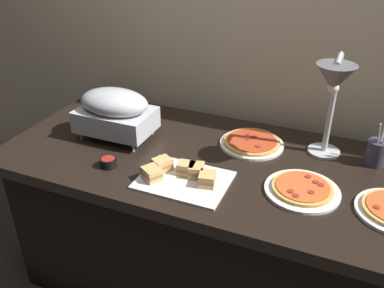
{
  "coord_description": "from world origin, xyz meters",
  "views": [
    {
      "loc": [
        0.5,
        -1.44,
        1.68
      ],
      "look_at": [
        -0.11,
        0.0,
        0.81
      ],
      "focal_mm": 38.45,
      "sensor_mm": 36.0,
      "label": 1
    }
  ],
  "objects_px": {
    "pizza_plate_front": "(302,189)",
    "utensil_holder": "(377,152)",
    "sandwich_platter": "(182,175)",
    "pizza_plate_center": "(252,143)",
    "sauce_cup_near": "(108,162)",
    "chafing_dish": "(115,111)",
    "heat_lamp": "(334,87)"
  },
  "relations": [
    {
      "from": "pizza_plate_front",
      "to": "heat_lamp",
      "type": "bearing_deg",
      "value": 80.84
    },
    {
      "from": "pizza_plate_center",
      "to": "chafing_dish",
      "type": "bearing_deg",
      "value": -164.42
    },
    {
      "from": "pizza_plate_center",
      "to": "sandwich_platter",
      "type": "distance_m",
      "value": 0.42
    },
    {
      "from": "pizza_plate_front",
      "to": "sandwich_platter",
      "type": "xyz_separation_m",
      "value": [
        -0.45,
        -0.1,
        0.01
      ]
    },
    {
      "from": "pizza_plate_center",
      "to": "utensil_holder",
      "type": "distance_m",
      "value": 0.53
    },
    {
      "from": "chafing_dish",
      "to": "sandwich_platter",
      "type": "distance_m",
      "value": 0.49
    },
    {
      "from": "chafing_dish",
      "to": "pizza_plate_center",
      "type": "distance_m",
      "value": 0.65
    },
    {
      "from": "heat_lamp",
      "to": "utensil_holder",
      "type": "bearing_deg",
      "value": 26.19
    },
    {
      "from": "chafing_dish",
      "to": "heat_lamp",
      "type": "relative_size",
      "value": 0.76
    },
    {
      "from": "chafing_dish",
      "to": "sandwich_platter",
      "type": "bearing_deg",
      "value": -26.19
    },
    {
      "from": "heat_lamp",
      "to": "sauce_cup_near",
      "type": "xyz_separation_m",
      "value": [
        -0.81,
        -0.35,
        -0.33
      ]
    },
    {
      "from": "chafing_dish",
      "to": "sandwich_platter",
      "type": "xyz_separation_m",
      "value": [
        0.43,
        -0.21,
        -0.11
      ]
    },
    {
      "from": "pizza_plate_center",
      "to": "sandwich_platter",
      "type": "bearing_deg",
      "value": -114.94
    },
    {
      "from": "pizza_plate_front",
      "to": "sandwich_platter",
      "type": "distance_m",
      "value": 0.47
    },
    {
      "from": "sauce_cup_near",
      "to": "pizza_plate_front",
      "type": "bearing_deg",
      "value": 9.64
    },
    {
      "from": "sandwich_platter",
      "to": "sauce_cup_near",
      "type": "relative_size",
      "value": 5.14
    },
    {
      "from": "sandwich_platter",
      "to": "sauce_cup_near",
      "type": "bearing_deg",
      "value": -175.01
    },
    {
      "from": "pizza_plate_front",
      "to": "pizza_plate_center",
      "type": "height_order",
      "value": "same"
    },
    {
      "from": "sandwich_platter",
      "to": "pizza_plate_front",
      "type": "bearing_deg",
      "value": 12.88
    },
    {
      "from": "pizza_plate_front",
      "to": "utensil_holder",
      "type": "height_order",
      "value": "utensil_holder"
    },
    {
      "from": "pizza_plate_center",
      "to": "sauce_cup_near",
      "type": "distance_m",
      "value": 0.65
    },
    {
      "from": "sandwich_platter",
      "to": "pizza_plate_center",
      "type": "bearing_deg",
      "value": 65.06
    },
    {
      "from": "pizza_plate_center",
      "to": "sandwich_platter",
      "type": "xyz_separation_m",
      "value": [
        -0.18,
        -0.38,
        0.01
      ]
    },
    {
      "from": "heat_lamp",
      "to": "pizza_plate_center",
      "type": "distance_m",
      "value": 0.46
    },
    {
      "from": "heat_lamp",
      "to": "pizza_plate_center",
      "type": "relative_size",
      "value": 1.58
    },
    {
      "from": "heat_lamp",
      "to": "sandwich_platter",
      "type": "height_order",
      "value": "heat_lamp"
    },
    {
      "from": "pizza_plate_center",
      "to": "utensil_holder",
      "type": "xyz_separation_m",
      "value": [
        0.52,
        0.04,
        0.05
      ]
    },
    {
      "from": "chafing_dish",
      "to": "sauce_cup_near",
      "type": "distance_m",
      "value": 0.29
    },
    {
      "from": "sandwich_platter",
      "to": "sauce_cup_near",
      "type": "xyz_separation_m",
      "value": [
        -0.32,
        -0.03,
        0.0
      ]
    },
    {
      "from": "sauce_cup_near",
      "to": "utensil_holder",
      "type": "bearing_deg",
      "value": 23.98
    },
    {
      "from": "chafing_dish",
      "to": "sandwich_platter",
      "type": "relative_size",
      "value": 0.99
    },
    {
      "from": "chafing_dish",
      "to": "pizza_plate_center",
      "type": "bearing_deg",
      "value": 15.58
    }
  ]
}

